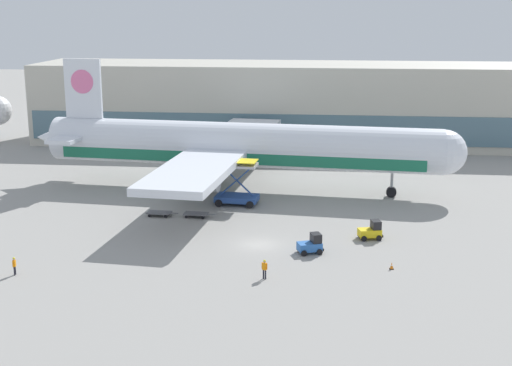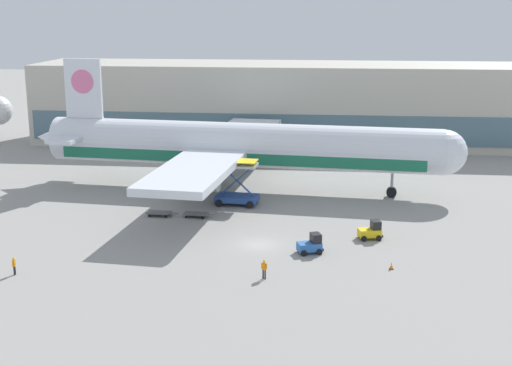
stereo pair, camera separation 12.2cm
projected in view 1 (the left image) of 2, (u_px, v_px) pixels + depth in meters
name	position (u px, v px, depth m)	size (l,w,h in m)	color
ground_plane	(259.00, 244.00, 73.22)	(400.00, 400.00, 0.00)	gray
terminal_building	(289.00, 103.00, 127.44)	(90.00, 18.20, 14.00)	#BCB7A8
airplane_main	(235.00, 146.00, 94.03)	(58.05, 48.53, 17.00)	silver
scissor_lift_loader	(237.00, 188.00, 87.60)	(5.45, 3.78, 5.56)	#284C99
baggage_tug_foreground	(371.00, 231.00, 74.76)	(2.71, 2.13, 2.00)	yellow
baggage_tug_mid	(311.00, 245.00, 70.46)	(2.77, 2.31, 2.00)	#2D66B7
baggage_dolly_lead	(159.00, 213.00, 83.08)	(3.74, 1.67, 0.48)	#56565B
baggage_dolly_second	(196.00, 214.00, 82.63)	(3.74, 1.67, 0.48)	#56565B
ground_crew_near	(264.00, 268.00, 63.68)	(0.54, 0.34, 1.82)	black
ground_crew_far	(14.00, 265.00, 64.66)	(0.26, 0.57, 1.70)	black
traffic_cone_near	(392.00, 266.00, 66.26)	(0.40, 0.40, 0.68)	black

